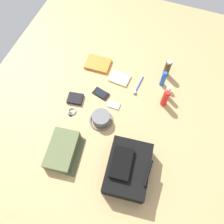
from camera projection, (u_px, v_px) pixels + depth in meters
ground_plane at (112, 115)px, 1.64m from camera, size 2.64×2.02×0.02m
backpack at (128, 169)px, 1.39m from camera, size 0.37×0.29×0.16m
toiletry_pouch at (63, 150)px, 1.48m from camera, size 0.29×0.24×0.07m
bucket_hat at (101, 119)px, 1.58m from camera, size 0.17×0.17×0.07m
cologne_bottle at (167, 68)px, 1.73m from camera, size 0.05×0.05×0.15m
deodorant_spray at (163, 79)px, 1.69m from camera, size 0.04×0.04×0.15m
toothpaste_tube at (168, 92)px, 1.65m from camera, size 0.04×0.04×0.13m
sunscreen_spray at (165, 98)px, 1.61m from camera, size 0.05×0.05×0.15m
paperback_novel at (98, 64)px, 1.83m from camera, size 0.15×0.20×0.02m
cell_phone at (101, 94)px, 1.71m from camera, size 0.09×0.13×0.01m
media_player at (114, 105)px, 1.66m from camera, size 0.05×0.08×0.01m
wristwatch at (72, 112)px, 1.64m from camera, size 0.07×0.06×0.01m
toothbrush at (138, 86)px, 1.73m from camera, size 0.18×0.03×0.02m
wallet at (75, 99)px, 1.68m from camera, size 0.11×0.12×0.02m
notepad at (120, 78)px, 1.77m from camera, size 0.12×0.16×0.02m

